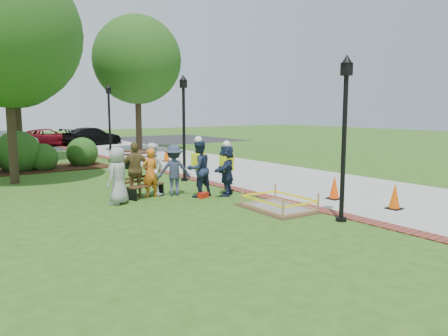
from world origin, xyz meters
TOP-DOWN VIEW (x-y plane):
  - ground at (0.00, 0.00)m, footprint 100.00×100.00m
  - sidewalk at (5.00, 10.00)m, footprint 6.00×60.00m
  - brick_edging at (1.75, 10.00)m, footprint 0.50×60.00m
  - mulch_bed at (-3.00, 12.00)m, footprint 7.00×3.00m
  - parking_lot at (0.00, 27.00)m, footprint 36.00×12.00m
  - wet_concrete_pad at (0.92, -0.97)m, footprint 1.82×2.39m
  - bench_near at (-1.55, 2.80)m, footprint 1.39×0.76m
  - bench_far at (1.43, 9.83)m, footprint 1.70×0.87m
  - cone_front at (3.55, -3.05)m, footprint 0.40×0.40m
  - cone_back at (3.25, -1.08)m, footprint 0.40×0.40m
  - cone_far at (3.79, 11.24)m, footprint 0.40×0.40m
  - toolbox at (-0.03, 1.64)m, footprint 0.41×0.30m
  - lamp_near at (1.25, -3.00)m, footprint 0.28×0.28m
  - lamp_mid at (1.25, 5.00)m, footprint 0.28×0.28m
  - lamp_far at (1.25, 13.00)m, footprint 0.28×0.28m
  - tree_left at (-4.50, 8.38)m, footprint 5.66×5.66m
  - tree_back at (-2.70, 16.48)m, footprint 5.52×5.52m
  - tree_right at (5.09, 17.53)m, footprint 5.91×5.91m
  - shrub_b at (-3.67, 11.92)m, footprint 2.06×2.06m
  - shrub_c at (-2.63, 11.66)m, footprint 1.38×1.38m
  - shrub_d at (-0.57, 12.21)m, footprint 1.58×1.58m
  - shrub_e at (-2.79, 12.71)m, footprint 0.98×0.98m
  - casual_person_a at (-2.66, 2.38)m, footprint 0.67×0.62m
  - casual_person_b at (-1.37, 2.77)m, footprint 0.53×0.35m
  - casual_person_c at (-1.16, 3.07)m, footprint 0.63×0.67m
  - casual_person_d at (-1.83, 2.93)m, footprint 0.68×0.55m
  - casual_person_e at (-0.59, 2.58)m, footprint 0.64×0.54m
  - hivis_worker_a at (0.84, 1.53)m, footprint 0.64×0.63m
  - hivis_worker_b at (1.09, 1.83)m, footprint 0.63×0.57m
  - hivis_worker_c at (-0.05, 1.89)m, footprint 0.64×0.45m
  - parked_car_b at (-2.13, 24.64)m, footprint 2.11×4.74m
  - parked_car_c at (1.19, 25.67)m, footprint 2.40×4.73m
  - parked_car_d at (4.30, 24.60)m, footprint 3.24×5.16m

SIDE VIEW (x-z plane):
  - ground at x=0.00m, z-range 0.00..0.00m
  - shrub_b at x=-3.67m, z-range -1.03..1.03m
  - shrub_c at x=-2.63m, z-range -0.69..0.69m
  - shrub_d at x=-0.57m, z-range -0.79..0.79m
  - shrub_e at x=-2.79m, z-range -0.49..0.49m
  - parked_car_b at x=-2.13m, z-range -0.77..0.77m
  - parked_car_c at x=1.19m, z-range -0.75..0.75m
  - parked_car_d at x=4.30m, z-range -0.78..0.78m
  - parking_lot at x=0.00m, z-range 0.00..0.01m
  - sidewalk at x=5.00m, z-range 0.00..0.02m
  - brick_edging at x=1.75m, z-range 0.00..0.03m
  - mulch_bed at x=-3.00m, z-range -0.01..0.04m
  - toolbox at x=-0.03m, z-range 0.00..0.18m
  - bench_near at x=-1.55m, z-range -0.13..0.59m
  - wet_concrete_pad at x=0.92m, z-range -0.04..0.51m
  - bench_far at x=1.43m, z-range -0.16..0.72m
  - cone_far at x=3.79m, z-range -0.01..0.78m
  - cone_front at x=3.55m, z-range -0.01..0.78m
  - cone_back at x=3.25m, z-range -0.01..0.78m
  - casual_person_b at x=-1.37m, z-range 0.00..1.63m
  - casual_person_e at x=-0.59m, z-range 0.00..1.70m
  - casual_person_a at x=-2.66m, z-range 0.00..1.76m
  - casual_person_c at x=-1.16m, z-range 0.00..1.78m
  - hivis_worker_b at x=1.09m, z-range 0.00..1.79m
  - casual_person_d at x=-1.83m, z-range 0.00..1.84m
  - hivis_worker_a at x=0.84m, z-range -0.01..1.85m
  - hivis_worker_c at x=-0.05m, z-range -0.02..2.01m
  - lamp_near at x=1.25m, z-range 0.35..4.61m
  - lamp_mid at x=1.25m, z-range 0.35..4.61m
  - lamp_far at x=1.25m, z-range 0.35..4.61m
  - tree_back at x=-2.70m, z-range 1.46..9.92m
  - tree_left at x=-4.50m, z-range 1.46..10.06m
  - tree_right at x=5.09m, z-range 1.60..10.73m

